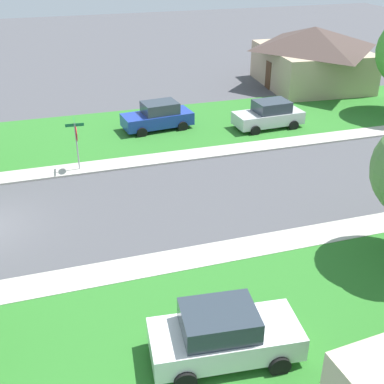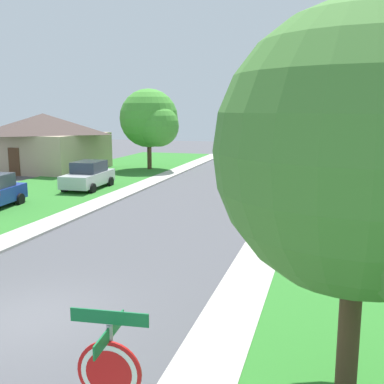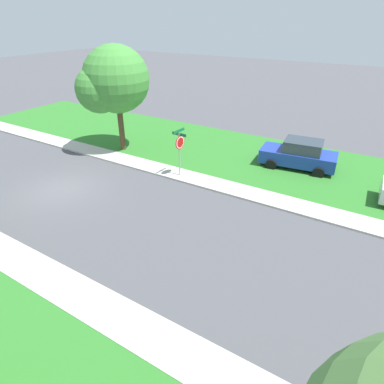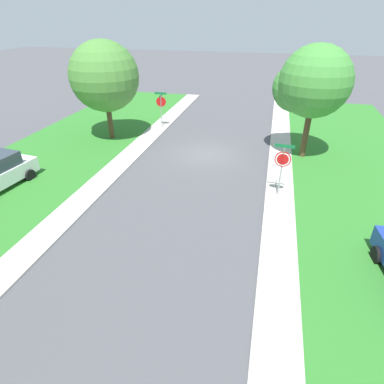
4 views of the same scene
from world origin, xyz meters
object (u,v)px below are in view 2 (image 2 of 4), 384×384
at_px(tree_across_right, 335,139).
at_px(tree_across_left, 379,163).
at_px(tree_corner_large, 151,120).
at_px(house_left_setback, 44,141).
at_px(car_black_kerbside_mid, 352,161).
at_px(tree_sidewalk_near, 329,112).
at_px(tree_sidewalk_far, 330,116).
at_px(stop_sign_near_corner, 111,384).
at_px(car_silver_near_corner, 88,176).

relative_size(tree_across_right, tree_across_left, 0.82).
relative_size(tree_corner_large, house_left_setback, 0.69).
distance_m(car_black_kerbside_mid, house_left_setback, 24.87).
distance_m(tree_corner_large, house_left_setback, 8.94).
xyz_separation_m(tree_corner_large, house_left_setback, (-8.48, -2.27, -1.68)).
relative_size(tree_sidewalk_near, house_left_setback, 0.76).
bearing_deg(house_left_setback, tree_sidewalk_far, 26.11).
xyz_separation_m(car_black_kerbside_mid, tree_across_left, (-1.23, -31.07, 3.31)).
distance_m(stop_sign_near_corner, tree_across_left, 4.89).
bearing_deg(tree_across_left, tree_corner_large, 117.57).
relative_size(tree_across_left, house_left_setback, 0.70).
xyz_separation_m(stop_sign_near_corner, tree_across_left, (3.01, 3.09, 2.29)).
bearing_deg(tree_across_left, house_left_setback, 132.06).
relative_size(car_black_kerbside_mid, tree_sidewalk_far, 0.71).
bearing_deg(tree_sidewalk_far, tree_across_left, -89.06).
distance_m(tree_sidewalk_far, tree_sidewalk_near, 13.37).
height_order(stop_sign_near_corner, tree_across_left, tree_across_left).
bearing_deg(tree_sidewalk_near, tree_across_left, -88.10).
xyz_separation_m(car_silver_near_corner, tree_corner_large, (0.46, 9.69, 3.18)).
bearing_deg(car_silver_near_corner, tree_across_right, -4.36).
relative_size(tree_across_left, tree_corner_large, 1.01).
bearing_deg(car_silver_near_corner, tree_corner_large, 87.29).
bearing_deg(car_black_kerbside_mid, car_silver_near_corner, -141.02).
distance_m(tree_across_left, tree_sidewalk_far, 36.38).
xyz_separation_m(car_silver_near_corner, tree_across_left, (14.92, -18.00, 3.31)).
distance_m(tree_sidewalk_far, tree_corner_large, 16.36).
bearing_deg(car_black_kerbside_mid, tree_across_right, -96.62).
bearing_deg(tree_sidewalk_near, tree_corner_large, 161.13).
bearing_deg(car_silver_near_corner, stop_sign_near_corner, -60.55).
distance_m(car_silver_near_corner, house_left_setback, 11.04).
relative_size(car_silver_near_corner, tree_corner_large, 0.67).
bearing_deg(tree_sidewalk_far, house_left_setback, -153.89).
relative_size(tree_sidewalk_far, tree_sidewalk_near, 0.87).
distance_m(tree_sidewalk_far, house_left_setback, 24.95).
bearing_deg(tree_sidewalk_far, tree_sidewalk_near, -90.70).
xyz_separation_m(car_black_kerbside_mid, tree_across_right, (-1.65, -14.17, 2.59)).
xyz_separation_m(stop_sign_near_corner, tree_across_right, (2.60, 19.98, 1.58)).
bearing_deg(stop_sign_near_corner, tree_across_left, 45.77).
distance_m(stop_sign_near_corner, tree_across_right, 20.21).
bearing_deg(tree_across_left, stop_sign_near_corner, -134.23).
bearing_deg(tree_across_right, stop_sign_near_corner, -97.40).
bearing_deg(tree_across_left, car_black_kerbside_mid, 87.73).
xyz_separation_m(tree_across_right, tree_sidewalk_far, (-0.19, 19.48, 0.82)).
xyz_separation_m(car_black_kerbside_mid, tree_sidewalk_near, (-1.99, -8.06, 3.90)).
bearing_deg(house_left_setback, tree_sidewalk_near, -6.21).
distance_m(tree_across_right, tree_corner_large, 17.72).
bearing_deg(stop_sign_near_corner, house_left_setback, 124.95).
bearing_deg(tree_across_left, tree_sidewalk_far, 90.94).
height_order(car_silver_near_corner, house_left_setback, house_left_setback).
xyz_separation_m(tree_across_right, tree_corner_large, (-14.04, 10.80, 0.59)).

